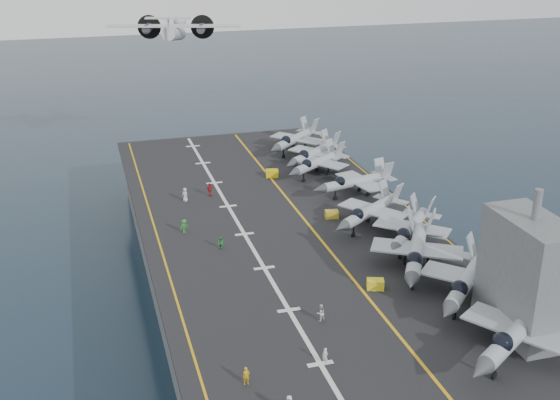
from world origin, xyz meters
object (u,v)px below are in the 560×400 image
object	(u,v)px
fighter_jet_0	(518,330)
transport_plane	(174,34)
tow_cart_a	(375,284)
island_superstructure	(529,262)

from	to	relation	value
fighter_jet_0	transport_plane	distance (m)	89.46
fighter_jet_0	transport_plane	size ratio (longest dim) A/B	0.69
tow_cart_a	transport_plane	world-z (taller)	transport_plane
island_superstructure	tow_cart_a	bearing A→B (deg)	131.59
island_superstructure	fighter_jet_0	bearing A→B (deg)	-128.47
island_superstructure	fighter_jet_0	size ratio (longest dim) A/B	0.77
island_superstructure	tow_cart_a	world-z (taller)	island_superstructure
fighter_jet_0	transport_plane	world-z (taller)	transport_plane
fighter_jet_0	tow_cart_a	xyz separation A→B (m)	(-7.37, 15.65, -2.26)
island_superstructure	fighter_jet_0	world-z (taller)	island_superstructure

